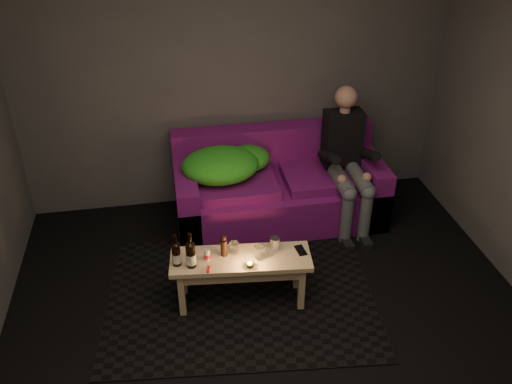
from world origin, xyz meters
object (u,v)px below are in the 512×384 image
sofa (278,189)px  steel_cup (275,243)px  person (347,157)px  beer_bottle_a (176,254)px  coffee_table (241,265)px  beer_bottle_b (191,254)px

sofa → steel_cup: bearing=-103.5°
person → steel_cup: person is taller
person → beer_bottle_a: size_ratio=4.81×
beer_bottle_a → steel_cup: 0.75m
sofa → person: person is taller
person → steel_cup: 1.27m
person → coffee_table: 1.52m
beer_bottle_b → steel_cup: size_ratio=2.89×
person → beer_bottle_a: person is taller
beer_bottle_b → person: bearing=33.9°
sofa → beer_bottle_a: (-1.00, -1.12, 0.23)m
person → beer_bottle_b: person is taller
coffee_table → beer_bottle_a: 0.50m
beer_bottle_a → steel_cup: size_ratio=2.62×
person → coffee_table: size_ratio=1.18×
beer_bottle_a → beer_bottle_b: size_ratio=0.91×
person → beer_bottle_a: (-1.60, -0.97, -0.13)m
sofa → coffee_table: sofa is taller
beer_bottle_b → steel_cup: beer_bottle_b is taller
beer_bottle_b → steel_cup: 0.65m
sofa → steel_cup: size_ratio=18.91×
beer_bottle_a → beer_bottle_b: bearing=-20.3°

